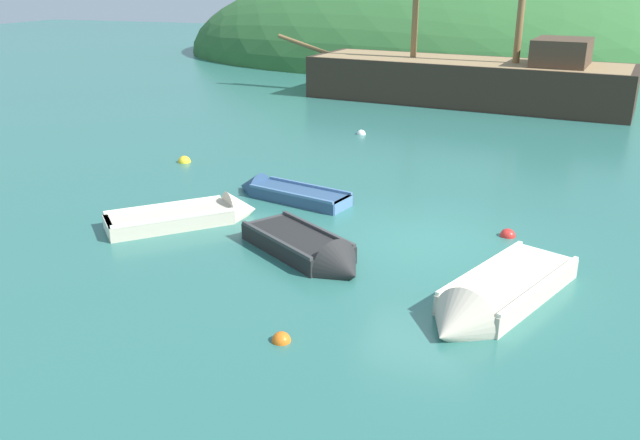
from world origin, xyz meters
TOP-DOWN VIEW (x-y plane):
  - ground_plane at (0.00, 0.00)m, footprint 120.00×120.00m
  - shore_hill at (-6.27, 35.99)m, footprint 36.55×25.90m
  - sailing_ship at (-1.30, 17.49)m, footprint 17.03×6.03m
  - rowboat_center at (-5.40, -0.42)m, footprint 3.29×3.23m
  - rowboat_outer_left at (1.67, -2.49)m, footprint 2.63×4.07m
  - rowboat_portside at (-2.04, -1.52)m, footprint 3.31×2.73m
  - rowboat_far at (-4.08, 1.98)m, footprint 3.42×1.71m
  - buoy_red at (1.68, 1.09)m, footprint 0.35×0.35m
  - buoy_yellow at (-8.33, 4.19)m, footprint 0.40×0.40m
  - buoy_orange at (-1.40, -4.75)m, footprint 0.31×0.31m
  - buoy_white at (-4.16, 9.70)m, footprint 0.33×0.33m

SIDE VIEW (x-z plane):
  - ground_plane at x=0.00m, z-range 0.00..0.00m
  - shore_hill at x=-6.27m, z-range -6.30..6.30m
  - buoy_red at x=1.68m, z-range -0.17..0.17m
  - buoy_yellow at x=-8.33m, z-range -0.20..0.20m
  - buoy_orange at x=-1.40m, z-range -0.16..0.16m
  - buoy_white at x=-4.16m, z-range -0.17..0.17m
  - rowboat_far at x=-4.08m, z-range -0.36..0.54m
  - rowboat_center at x=-5.40m, z-range -0.41..0.63m
  - rowboat_portside at x=-2.04m, z-range -0.43..0.68m
  - rowboat_outer_left at x=1.67m, z-range -0.45..0.72m
  - sailing_ship at x=-1.30m, z-range -4.67..6.07m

